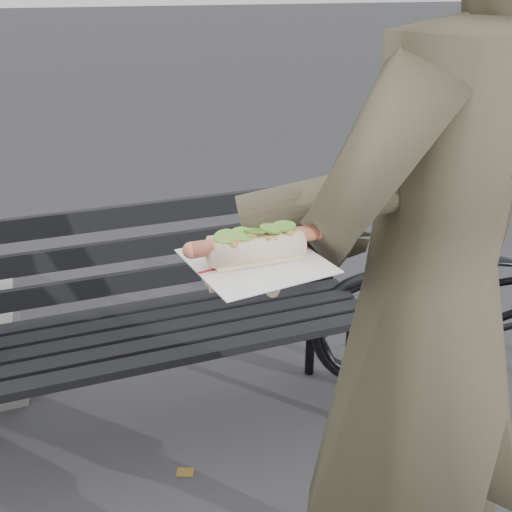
# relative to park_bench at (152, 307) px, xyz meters

# --- Properties ---
(park_bench) EXTENTS (1.50, 0.44, 0.88)m
(park_bench) POSITION_rel_park_bench_xyz_m (0.00, 0.00, 0.00)
(park_bench) COLOR black
(park_bench) RESTS_ON ground
(person) EXTENTS (0.82, 0.68, 1.93)m
(person) POSITION_rel_park_bench_xyz_m (0.40, -1.01, 0.44)
(person) COLOR #484330
(person) RESTS_ON ground
(held_hotdog) EXTENTS (0.63, 0.31, 0.20)m
(held_hotdog) POSITION_rel_park_bench_xyz_m (0.19, -1.04, 0.73)
(held_hotdog) COLOR #484330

